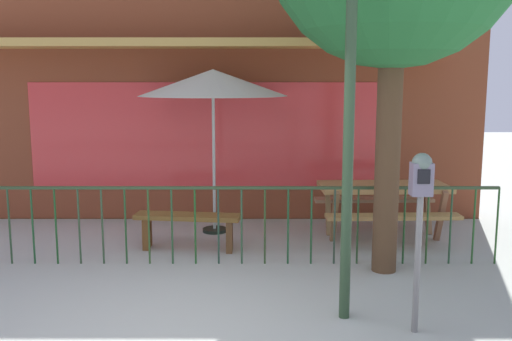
{
  "coord_description": "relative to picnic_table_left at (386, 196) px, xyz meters",
  "views": [
    {
      "loc": [
        0.74,
        -4.71,
        2.23
      ],
      "look_at": [
        0.71,
        2.44,
        1.1
      ],
      "focal_mm": 40.04,
      "sensor_mm": 36.0,
      "label": 1
    }
  ],
  "objects": [
    {
      "name": "ground",
      "position": [
        -2.55,
        -3.22,
        -0.61
      ],
      "size": [
        40.0,
        40.0,
        0.0
      ],
      "primitive_type": "plane",
      "color": "#A7ACA3"
    },
    {
      "name": "patio_bench",
      "position": [
        -2.71,
        -0.58,
        -0.26
      ],
      "size": [
        1.43,
        0.49,
        0.48
      ],
      "color": "brown",
      "rests_on": "ground"
    },
    {
      "name": "street_lamp",
      "position": [
        -0.97,
        -2.78,
        1.93
      ],
      "size": [
        0.28,
        0.28,
        3.89
      ],
      "color": "#2C452A",
      "rests_on": "ground"
    },
    {
      "name": "picnic_table_left",
      "position": [
        0.0,
        0.0,
        0.0
      ],
      "size": [
        1.84,
        1.42,
        0.79
      ],
      "color": "#A37542",
      "rests_on": "ground"
    },
    {
      "name": "pub_storefront",
      "position": [
        -2.55,
        1.36,
        2.12
      ],
      "size": [
        8.76,
        1.26,
        5.51
      ],
      "color": "#4D290E",
      "rests_on": "ground"
    },
    {
      "name": "patio_fence_front",
      "position": [
        -2.55,
        -1.18,
        0.05
      ],
      "size": [
        7.38,
        0.04,
        0.97
      ],
      "color": "#2B3F24",
      "rests_on": "ground"
    },
    {
      "name": "parking_meter_near",
      "position": [
        -0.38,
        -3.1,
        0.64
      ],
      "size": [
        0.18,
        0.17,
        1.62
      ],
      "color": "gray",
      "rests_on": "ground"
    },
    {
      "name": "patio_umbrella",
      "position": [
        -2.42,
        0.32,
        1.58
      ],
      "size": [
        2.14,
        2.14,
        2.39
      ],
      "color": "black",
      "rests_on": "ground"
    }
  ]
}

